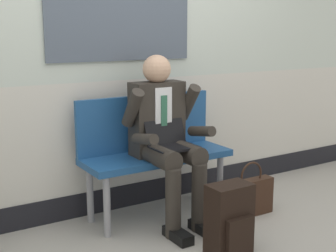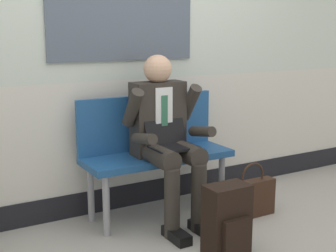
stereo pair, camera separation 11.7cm
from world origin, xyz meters
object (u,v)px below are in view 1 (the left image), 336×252
Objects in this scene: bench_with_person at (152,145)px; backpack at (230,221)px; handbag at (251,196)px; person_seated at (166,135)px.

bench_with_person reaches higher than backpack.
handbag is (0.56, 0.42, -0.08)m from backpack.
bench_with_person is 0.86m from handbag.
handbag is (0.62, -0.46, -0.39)m from bench_with_person.
handbag is at bearing -22.80° from person_seated.
handbag is at bearing 37.13° from backpack.
person_seated is at bearing 157.20° from handbag.
bench_with_person is 2.66× the size of handbag.
person_seated is (0.00, -0.20, 0.12)m from bench_with_person.
backpack is at bearing -85.13° from person_seated.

